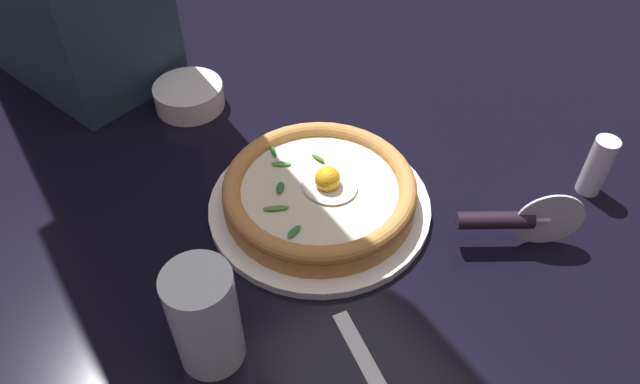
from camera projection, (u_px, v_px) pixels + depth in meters
ground_plane at (316, 218)px, 0.80m from camera, size 2.40×2.40×0.03m
pizza_plate at (320, 206)px, 0.78m from camera, size 0.30×0.30×0.01m
pizza at (320, 191)px, 0.76m from camera, size 0.25×0.25×0.06m
side_bowl at (189, 96)px, 0.94m from camera, size 0.11×0.11×0.04m
pizza_cutter at (513, 220)px, 0.72m from camera, size 0.10×0.14×0.08m
drinking_glass at (206, 324)px, 0.60m from camera, size 0.07×0.07×0.13m
pepper_shaker at (597, 166)px, 0.78m from camera, size 0.03×0.03×0.09m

